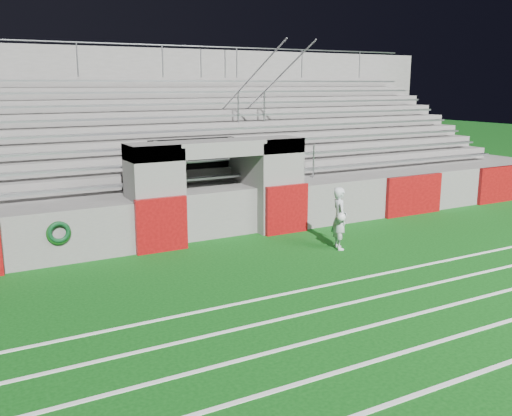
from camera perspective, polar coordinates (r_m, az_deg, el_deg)
ground at (r=12.47m, az=3.25°, el=-6.59°), size 90.00×90.00×0.00m
field_markings at (r=9.00m, az=21.16°, el=-15.20°), size 28.00×8.09×0.01m
stadium_structure at (r=19.17m, az=-9.57°, el=4.53°), size 26.00×8.48×5.42m
goalkeeper_with_ball at (r=14.24m, az=8.35°, el=-1.01°), size 0.54×0.71×1.56m
hose_coil at (r=13.45m, az=-19.12°, el=-2.35°), size 0.55×0.15×0.55m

